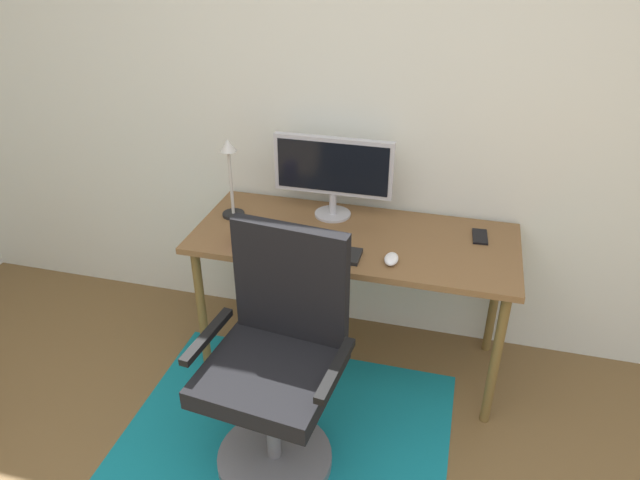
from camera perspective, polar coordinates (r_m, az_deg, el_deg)
The scene contains 10 objects.
wall_back at distance 2.88m, azimuth 6.85°, elevation 13.69°, with size 6.00×0.10×2.60m, color silver.
area_rug at distance 2.76m, azimuth -3.71°, elevation -19.25°, with size 1.44×1.26×0.01m, color #117583.
desk at distance 2.78m, azimuth 3.31°, elevation -0.92°, with size 1.51×0.64×0.74m.
monitor at distance 2.82m, azimuth 1.29°, elevation 6.88°, with size 0.58×0.18×0.41m.
keyboard at distance 2.60m, azimuth -0.70°, elevation -1.07°, with size 0.43×0.13×0.02m, color black.
computer_mouse at distance 2.54m, azimuth 6.98°, elevation -1.85°, with size 0.06×0.10×0.03m, color white.
coffee_cup at distance 2.66m, azimuth -7.76°, elevation 0.49°, with size 0.08×0.08×0.11m, color #6F2D8C.
cell_phone at distance 2.82m, azimuth 15.35°, elevation 0.32°, with size 0.07×0.14×0.01m, color black.
desk_lamp at distance 2.85m, azimuth -8.79°, elevation 6.81°, with size 0.11×0.11×0.40m.
office_chair at distance 2.40m, azimuth -4.18°, elevation -12.62°, with size 0.61×0.55×1.05m.
Camera 1 is at (0.38, -0.54, 2.08)m, focal length 32.76 mm.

